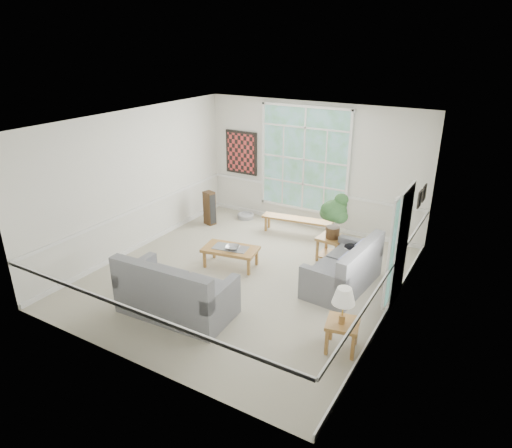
% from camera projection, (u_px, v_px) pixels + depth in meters
% --- Properties ---
extents(floor, '(5.50, 6.00, 0.01)m').
position_uv_depth(floor, '(246.00, 276.00, 8.93)').
color(floor, '#A49D89').
rests_on(floor, ground).
extents(ceiling, '(5.50, 6.00, 0.02)m').
position_uv_depth(ceiling, '(245.00, 121.00, 7.78)').
color(ceiling, white).
rests_on(ceiling, ground).
extents(wall_back, '(5.50, 0.02, 3.00)m').
position_uv_depth(wall_back, '(312.00, 166.00, 10.75)').
color(wall_back, silver).
rests_on(wall_back, ground).
extents(wall_front, '(5.50, 0.02, 3.00)m').
position_uv_depth(wall_front, '(126.00, 271.00, 5.96)').
color(wall_front, silver).
rests_on(wall_front, ground).
extents(wall_left, '(0.02, 6.00, 3.00)m').
position_uv_depth(wall_left, '(135.00, 181.00, 9.64)').
color(wall_left, silver).
rests_on(wall_left, ground).
extents(wall_right, '(0.02, 6.00, 3.00)m').
position_uv_depth(wall_right, '(397.00, 234.00, 7.07)').
color(wall_right, silver).
rests_on(wall_right, ground).
extents(window_back, '(2.30, 0.08, 2.40)m').
position_uv_depth(window_back, '(304.00, 160.00, 10.75)').
color(window_back, white).
rests_on(window_back, wall_back).
extents(entry_door, '(0.08, 0.90, 2.10)m').
position_uv_depth(entry_door, '(400.00, 246.00, 7.74)').
color(entry_door, white).
rests_on(entry_door, floor).
extents(door_sidelight, '(0.08, 0.26, 1.90)m').
position_uv_depth(door_sidelight, '(391.00, 255.00, 7.20)').
color(door_sidelight, white).
rests_on(door_sidelight, wall_right).
extents(wall_art, '(0.90, 0.06, 1.10)m').
position_uv_depth(wall_art, '(241.00, 153.00, 11.58)').
color(wall_art, maroon).
rests_on(wall_art, wall_back).
extents(wall_frame_near, '(0.04, 0.26, 0.32)m').
position_uv_depth(wall_frame_near, '(419.00, 199.00, 8.46)').
color(wall_frame_near, black).
rests_on(wall_frame_near, wall_right).
extents(wall_frame_far, '(0.04, 0.26, 0.32)m').
position_uv_depth(wall_frame_far, '(424.00, 193.00, 8.78)').
color(wall_frame_far, black).
rests_on(wall_frame_far, wall_right).
extents(loveseat_right, '(1.03, 1.78, 0.93)m').
position_uv_depth(loveseat_right, '(343.00, 264.00, 8.39)').
color(loveseat_right, slate).
rests_on(loveseat_right, floor).
extents(loveseat_front, '(1.95, 1.08, 1.03)m').
position_uv_depth(loveseat_front, '(176.00, 285.00, 7.57)').
color(loveseat_front, slate).
rests_on(loveseat_front, floor).
extents(coffee_table, '(1.18, 0.78, 0.41)m').
position_uv_depth(coffee_table, '(231.00, 257.00, 9.23)').
color(coffee_table, '#9F6D35').
rests_on(coffee_table, floor).
extents(pewter_bowl, '(0.43, 0.43, 0.08)m').
position_uv_depth(pewter_bowl, '(233.00, 247.00, 9.08)').
color(pewter_bowl, gray).
rests_on(pewter_bowl, coffee_table).
extents(window_bench, '(1.70, 0.57, 0.39)m').
position_uv_depth(window_bench, '(297.00, 226.00, 10.75)').
color(window_bench, '#9F6D35').
rests_on(window_bench, floor).
extents(end_table, '(0.56, 0.56, 0.52)m').
position_uv_depth(end_table, '(331.00, 248.00, 9.48)').
color(end_table, '#9F6D35').
rests_on(end_table, floor).
extents(houseplant, '(0.67, 0.67, 0.96)m').
position_uv_depth(houseplant, '(334.00, 216.00, 9.16)').
color(houseplant, '#2F5A2B').
rests_on(houseplant, end_table).
extents(side_table, '(0.56, 0.56, 0.48)m').
position_uv_depth(side_table, '(342.00, 336.00, 6.75)').
color(side_table, '#9F6D35').
rests_on(side_table, floor).
extents(table_lamp, '(0.47, 0.47, 0.58)m').
position_uv_depth(table_lamp, '(343.00, 306.00, 6.53)').
color(table_lamp, white).
rests_on(table_lamp, side_table).
extents(pet_bed, '(0.48, 0.48, 0.13)m').
position_uv_depth(pet_bed, '(246.00, 216.00, 11.73)').
color(pet_bed, gray).
rests_on(pet_bed, floor).
extents(floor_speaker, '(0.31, 0.27, 0.84)m').
position_uv_depth(floor_speaker, '(210.00, 208.00, 11.24)').
color(floor_speaker, '#3C2713').
rests_on(floor_speaker, floor).
extents(cat, '(0.35, 0.28, 0.15)m').
position_uv_depth(cat, '(352.00, 247.00, 8.87)').
color(cat, black).
rests_on(cat, loveseat_right).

